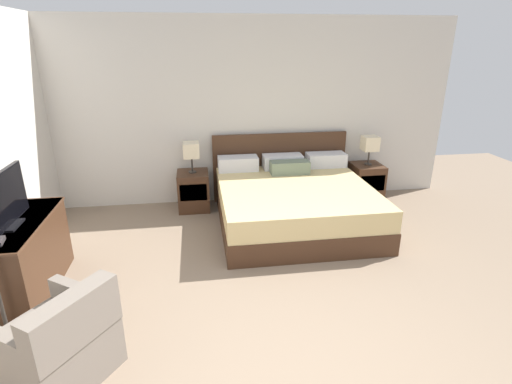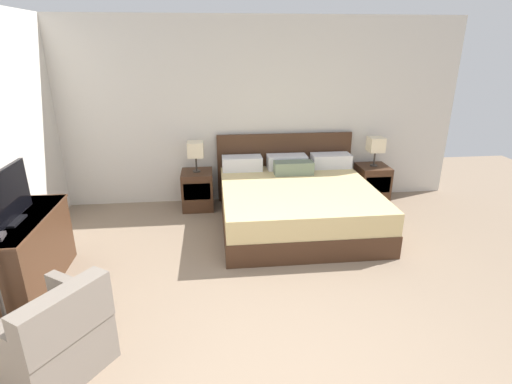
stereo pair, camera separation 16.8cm
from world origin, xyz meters
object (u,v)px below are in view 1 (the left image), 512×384
(bed, at_px, (294,202))
(nightstand_right, at_px, (366,182))
(nightstand_left, at_px, (194,191))
(dresser, at_px, (21,257))
(table_lamp_right, at_px, (370,144))
(table_lamp_left, at_px, (191,151))
(armchair_by_window, at_px, (57,345))
(tv, at_px, (3,202))

(bed, relative_size, nightstand_right, 3.67)
(nightstand_left, xyz_separation_m, dresser, (-1.63, -1.88, 0.11))
(table_lamp_right, height_order, dresser, table_lamp_right)
(nightstand_left, distance_m, table_lamp_right, 2.71)
(bed, distance_m, table_lamp_right, 1.61)
(table_lamp_left, xyz_separation_m, armchair_by_window, (-0.97, -3.06, -0.59))
(table_lamp_left, bearing_deg, nightstand_left, -90.00)
(nightstand_left, bearing_deg, armchair_by_window, -107.55)
(bed, bearing_deg, dresser, -158.23)
(tv, bearing_deg, table_lamp_right, 24.80)
(table_lamp_left, height_order, tv, tv)
(table_lamp_right, xyz_separation_m, dresser, (-4.27, -1.88, -0.49))
(nightstand_left, relative_size, nightstand_right, 1.00)
(armchair_by_window, bearing_deg, dresser, 119.11)
(bed, xyz_separation_m, nightstand_left, (-1.32, 0.70, -0.03))
(nightstand_right, bearing_deg, dresser, -156.23)
(nightstand_right, height_order, armchair_by_window, armchair_by_window)
(nightstand_left, height_order, dresser, dresser)
(nightstand_right, bearing_deg, table_lamp_right, 90.00)
(table_lamp_right, bearing_deg, armchair_by_window, -139.71)
(nightstand_left, xyz_separation_m, armchair_by_window, (-0.97, -3.06, 0.01))
(table_lamp_right, bearing_deg, table_lamp_left, 180.00)
(nightstand_left, xyz_separation_m, table_lamp_left, (-0.00, 0.00, 0.60))
(table_lamp_right, height_order, tv, tv)
(table_lamp_left, relative_size, tv, 0.51)
(nightstand_right, bearing_deg, tv, -155.22)
(bed, xyz_separation_m, armchair_by_window, (-2.29, -2.36, -0.02))
(tv, bearing_deg, dresser, 91.62)
(bed, xyz_separation_m, nightstand_right, (1.32, 0.70, -0.03))
(nightstand_right, xyz_separation_m, armchair_by_window, (-3.62, -3.06, 0.01))
(bed, height_order, nightstand_left, bed)
(table_lamp_left, relative_size, dresser, 0.35)
(nightstand_right, xyz_separation_m, table_lamp_right, (-0.00, 0.00, 0.60))
(table_lamp_left, height_order, table_lamp_right, same)
(nightstand_left, distance_m, dresser, 2.49)
(dresser, relative_size, tv, 1.45)
(bed, bearing_deg, nightstand_left, 152.01)
(dresser, height_order, armchair_by_window, armchair_by_window)
(bed, distance_m, tv, 3.28)
(nightstand_left, distance_m, nightstand_right, 2.65)
(nightstand_right, height_order, table_lamp_left, table_lamp_left)
(table_lamp_right, xyz_separation_m, tv, (-4.27, -1.97, 0.11))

